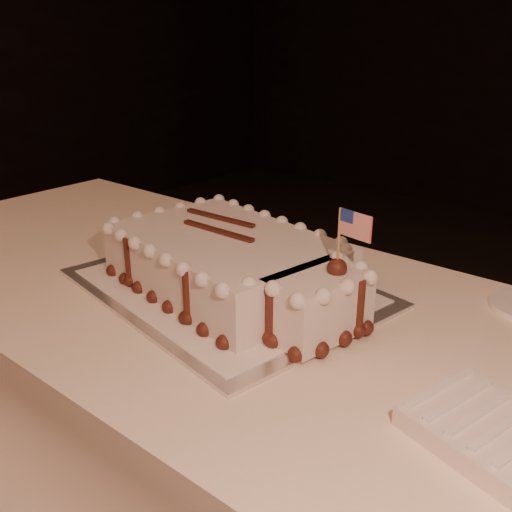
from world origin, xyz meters
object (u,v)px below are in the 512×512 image
Objects in this scene: cake_board at (225,288)px; sheet_cake at (235,265)px; napkin_stack at (501,438)px; banquet_table at (314,494)px.

sheet_cake reaches higher than cake_board.
napkin_stack is (0.58, -0.12, 0.01)m from cake_board.
sheet_cake is (0.03, -0.01, 0.06)m from cake_board.
banquet_table is 4.13× the size of sheet_cake.
cake_board is 1.02× the size of sheet_cake.
sheet_cake is at bearing 0.49° from cake_board.
banquet_table is 0.45m from cake_board.
napkin_stack reaches higher than banquet_table.
cake_board is (-0.24, 0.01, 0.38)m from banquet_table.
banquet_table is at bearing -1.57° from sheet_cake.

